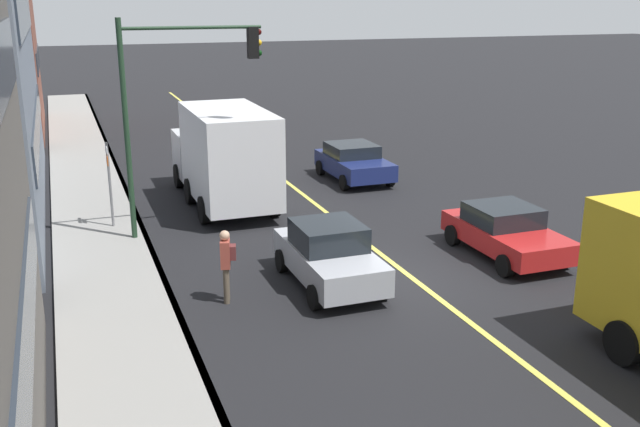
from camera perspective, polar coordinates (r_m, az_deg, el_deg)
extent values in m
plane|color=black|center=(19.03, 7.04, -4.91)|extent=(200.00, 200.00, 0.00)
cube|color=gray|center=(17.15, -15.67, -7.66)|extent=(80.00, 2.71, 0.15)
cube|color=slate|center=(17.26, -11.43, -7.19)|extent=(80.00, 0.16, 0.15)
cube|color=#D8CC4C|center=(19.03, 7.04, -4.89)|extent=(80.00, 0.16, 0.01)
cube|color=#262D38|center=(9.64, -22.30, -11.00)|extent=(12.12, 0.06, 1.10)
cube|color=#262D38|center=(26.53, -21.47, 6.64)|extent=(14.24, 0.06, 1.10)
cube|color=#262D38|center=(26.21, -22.32, 14.31)|extent=(14.24, 0.06, 1.10)
cube|color=#262D38|center=(41.97, -21.42, 11.34)|extent=(8.81, 0.06, 1.10)
cube|color=navy|center=(28.52, 2.72, 3.86)|extent=(3.96, 1.92, 0.64)
cube|color=black|center=(28.64, 2.53, 5.06)|extent=(1.86, 1.77, 0.48)
cylinder|color=black|center=(27.81, 5.55, 2.78)|extent=(0.60, 0.22, 0.60)
cylinder|color=black|center=(27.07, 1.94, 2.46)|extent=(0.60, 0.22, 0.60)
cylinder|color=black|center=(30.12, 3.41, 3.92)|extent=(0.60, 0.22, 0.60)
cylinder|color=black|center=(29.44, 0.04, 3.65)|extent=(0.60, 0.22, 0.60)
cube|color=red|center=(20.77, 14.54, -1.73)|extent=(4.03, 1.88, 0.58)
cube|color=black|center=(20.80, 14.26, -0.09)|extent=(1.71, 1.73, 0.52)
cylinder|color=black|center=(20.39, 18.71, -3.30)|extent=(0.60, 0.22, 0.60)
cylinder|color=black|center=(19.33, 14.43, -4.02)|extent=(0.60, 0.22, 0.60)
cylinder|color=black|center=(22.40, 14.52, -1.15)|extent=(0.60, 0.22, 0.60)
cylinder|color=black|center=(21.44, 10.46, -1.69)|extent=(0.60, 0.22, 0.60)
cube|color=#A8AAB2|center=(18.11, 0.75, -3.74)|extent=(3.92, 1.74, 0.69)
cube|color=black|center=(17.96, 0.66, -1.71)|extent=(1.69, 1.60, 0.61)
cylinder|color=black|center=(19.12, -3.03, -3.73)|extent=(0.60, 0.22, 0.60)
cylinder|color=black|center=(19.65, 1.73, -3.13)|extent=(0.60, 0.22, 0.60)
cylinder|color=black|center=(16.84, -0.40, -6.63)|extent=(0.60, 0.22, 0.60)
cylinder|color=black|center=(17.44, 4.90, -5.84)|extent=(0.60, 0.22, 0.60)
cylinder|color=black|center=(15.63, 22.91, -9.39)|extent=(0.90, 0.28, 0.90)
cube|color=silver|center=(27.98, -8.87, 4.79)|extent=(2.00, 2.41, 1.65)
cube|color=silver|center=(24.36, -7.21, 4.68)|extent=(4.98, 2.41, 2.98)
cylinder|color=black|center=(27.97, -11.11, 2.94)|extent=(0.90, 0.28, 0.90)
cylinder|color=black|center=(28.40, -6.50, 3.36)|extent=(0.90, 0.28, 0.90)
cylinder|color=black|center=(23.31, -9.14, 0.27)|extent=(0.90, 0.28, 0.90)
cylinder|color=black|center=(23.83, -3.68, 0.82)|extent=(0.90, 0.28, 0.90)
cylinder|color=black|center=(25.68, -10.23, 1.75)|extent=(0.90, 0.28, 0.90)
cylinder|color=black|center=(26.15, -5.24, 2.23)|extent=(0.90, 0.28, 0.90)
cylinder|color=brown|center=(17.23, -7.42, -5.71)|extent=(0.17, 0.17, 0.88)
cylinder|color=brown|center=(17.45, -7.39, -5.42)|extent=(0.17, 0.17, 0.88)
cube|color=#993F33|center=(17.06, -7.50, -3.17)|extent=(0.46, 0.32, 0.66)
sphere|color=tan|center=(16.92, -7.56, -1.73)|extent=(0.24, 0.24, 0.24)
cube|color=#592626|center=(17.05, -6.93, -3.05)|extent=(0.29, 0.22, 0.34)
cylinder|color=#1E3823|center=(21.32, -15.03, 6.04)|extent=(0.16, 0.16, 6.45)
cylinder|color=#1E3823|center=(21.27, -10.09, 14.27)|extent=(0.10, 4.02, 0.10)
cube|color=black|center=(21.67, -5.33, 13.30)|extent=(0.28, 0.30, 0.90)
sphere|color=#360605|center=(21.70, -4.88, 14.11)|extent=(0.18, 0.18, 0.18)
sphere|color=gold|center=(21.72, -4.86, 13.32)|extent=(0.18, 0.18, 0.18)
sphere|color=black|center=(21.74, -4.84, 12.53)|extent=(0.18, 0.18, 0.18)
cylinder|color=slate|center=(22.99, -16.26, 2.01)|extent=(0.08, 0.08, 2.79)
cube|color=white|center=(22.73, -16.55, 4.92)|extent=(0.60, 0.02, 0.20)
cube|color=#DB5919|center=(22.80, -16.48, 4.06)|extent=(0.44, 0.02, 0.28)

